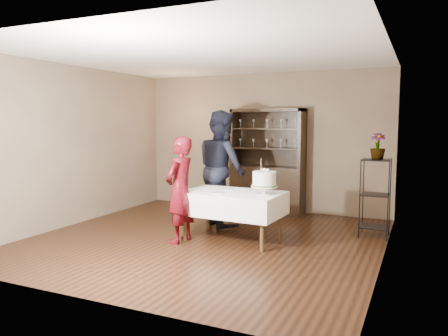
{
  "coord_description": "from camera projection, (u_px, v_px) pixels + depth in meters",
  "views": [
    {
      "loc": [
        2.9,
        -5.72,
        1.75
      ],
      "look_at": [
        0.25,
        0.1,
        1.07
      ],
      "focal_mm": 35.0,
      "sensor_mm": 36.0,
      "label": 1
    }
  ],
  "objects": [
    {
      "name": "floor",
      "position": [
        206.0,
        239.0,
        6.55
      ],
      "size": [
        5.0,
        5.0,
        0.0
      ],
      "primitive_type": "plane",
      "color": "black",
      "rests_on": "ground"
    },
    {
      "name": "ceiling",
      "position": [
        205.0,
        56.0,
        6.27
      ],
      "size": [
        5.0,
        5.0,
        0.0
      ],
      "primitive_type": "plane",
      "rotation": [
        3.14,
        0.0,
        0.0
      ],
      "color": "white",
      "rests_on": "back_wall"
    },
    {
      "name": "back_wall",
      "position": [
        262.0,
        142.0,
        8.67
      ],
      "size": [
        5.0,
        0.02,
        2.7
      ],
      "primitive_type": "cube",
      "color": "brown",
      "rests_on": "floor"
    },
    {
      "name": "wall_left",
      "position": [
        75.0,
        145.0,
        7.44
      ],
      "size": [
        0.02,
        5.0,
        2.7
      ],
      "primitive_type": "cube",
      "color": "brown",
      "rests_on": "floor"
    },
    {
      "name": "wall_right",
      "position": [
        386.0,
        154.0,
        5.38
      ],
      "size": [
        0.02,
        5.0,
        2.7
      ],
      "primitive_type": "cube",
      "color": "brown",
      "rests_on": "floor"
    },
    {
      "name": "china_hutch",
      "position": [
        268.0,
        178.0,
        8.44
      ],
      "size": [
        1.4,
        0.48,
        2.0
      ],
      "color": "black",
      "rests_on": "floor"
    },
    {
      "name": "plant_etagere",
      "position": [
        375.0,
        194.0,
        6.63
      ],
      "size": [
        0.42,
        0.42,
        1.2
      ],
      "color": "black",
      "rests_on": "floor"
    },
    {
      "name": "cake_table",
      "position": [
        232.0,
        203.0,
        6.44
      ],
      "size": [
        1.5,
        0.98,
        0.73
      ],
      "rotation": [
        0.0,
        0.0,
        -0.06
      ],
      "color": "white",
      "rests_on": "floor"
    },
    {
      "name": "woman",
      "position": [
        180.0,
        190.0,
        6.32
      ],
      "size": [
        0.41,
        0.59,
        1.55
      ],
      "primitive_type": "imported",
      "rotation": [
        0.0,
        0.0,
        -1.64
      ],
      "color": "#3E0605",
      "rests_on": "floor"
    },
    {
      "name": "man",
      "position": [
        222.0,
        168.0,
        7.36
      ],
      "size": [
        1.2,
        1.17,
        1.95
      ],
      "primitive_type": "imported",
      "rotation": [
        0.0,
        0.0,
        2.43
      ],
      "color": "black",
      "rests_on": "floor"
    },
    {
      "name": "cake",
      "position": [
        264.0,
        180.0,
        6.17
      ],
      "size": [
        0.44,
        0.44,
        0.51
      ],
      "rotation": [
        0.0,
        0.0,
        -0.43
      ],
      "color": "white",
      "rests_on": "cake_table"
    },
    {
      "name": "plate_near",
      "position": [
        218.0,
        193.0,
        6.28
      ],
      "size": [
        0.21,
        0.21,
        0.01
      ],
      "primitive_type": "cylinder",
      "rotation": [
        0.0,
        0.0,
        -0.03
      ],
      "color": "white",
      "rests_on": "cake_table"
    },
    {
      "name": "plate_far",
      "position": [
        228.0,
        189.0,
        6.61
      ],
      "size": [
        0.19,
        0.19,
        0.01
      ],
      "primitive_type": "cylinder",
      "rotation": [
        0.0,
        0.0,
        0.16
      ],
      "color": "white",
      "rests_on": "cake_table"
    },
    {
      "name": "potted_plant",
      "position": [
        378.0,
        146.0,
        6.58
      ],
      "size": [
        0.26,
        0.26,
        0.4
      ],
      "primitive_type": "imported",
      "rotation": [
        0.0,
        0.0,
        0.19
      ],
      "color": "#436D34",
      "rests_on": "plant_etagere"
    }
  ]
}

